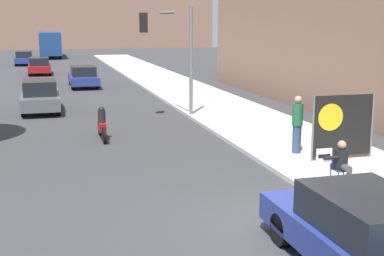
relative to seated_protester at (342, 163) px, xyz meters
name	(u,v)px	position (x,y,z in m)	size (l,w,h in m)	color
ground_plane	(269,228)	(-2.70, -1.71, -0.78)	(160.00, 160.00, 0.00)	#38383A
sidewalk_curb	(221,108)	(1.27, 13.29, -0.71)	(4.34, 90.00, 0.14)	beige
seated_protester	(342,163)	(0.00, 0.00, 0.00)	(0.95, 0.77, 1.19)	#474C56
jogger_on_sidewalk	(297,124)	(0.57, 3.65, 0.30)	(0.34, 0.34, 1.83)	#334775
protest_banner	(342,125)	(1.53, 2.56, 0.40)	(2.07, 0.06, 1.97)	slate
traffic_light_pole	(172,42)	(-1.61, 11.58, 2.60)	(2.39, 2.16, 4.81)	slate
parked_car_curbside	(364,233)	(-2.01, -4.06, -0.05)	(1.87, 4.52, 1.45)	navy
car_on_road_nearest	(40,96)	(-7.33, 15.00, -0.02)	(1.76, 4.25, 1.54)	#565B60
car_on_road_midblock	(83,76)	(-4.57, 24.87, -0.07)	(1.79, 4.79, 1.40)	navy
car_on_road_distant	(39,66)	(-7.44, 34.75, -0.07)	(1.79, 4.44, 1.41)	maroon
car_on_road_far_lane	(24,58)	(-8.97, 45.48, -0.07)	(1.77, 4.28, 1.41)	navy
city_bus_on_road	(50,43)	(-6.23, 57.51, 1.01)	(2.51, 10.44, 3.10)	navy
motorcycle_on_road	(102,125)	(-5.14, 7.98, -0.25)	(0.28, 2.15, 1.22)	maroon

